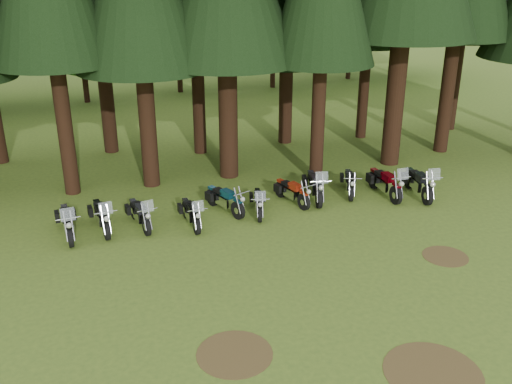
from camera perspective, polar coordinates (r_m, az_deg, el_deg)
ground at (r=16.18m, az=6.23°, el=-9.60°), size 120.00×120.00×0.00m
decid_3 at (r=37.81m, az=-16.82°, el=15.25°), size 6.12×5.95×7.65m
decid_4 at (r=39.70m, az=-7.45°, el=16.05°), size 5.93×5.76×7.41m
decid_6 at (r=44.70m, az=10.09°, el=17.65°), size 7.06×6.86×8.82m
dirt_patch_0 at (r=13.77m, az=-2.16°, el=-15.86°), size 1.80×1.80×0.01m
dirt_patch_1 at (r=18.65m, az=18.40°, el=-6.11°), size 1.40×1.40×0.01m
dirt_patch_2 at (r=13.82m, az=17.27°, el=-16.88°), size 2.20×2.20×0.01m
motorcycle_0 at (r=19.71m, az=-18.35°, el=-2.96°), size 0.50×2.33×1.46m
motorcycle_1 at (r=19.84m, az=-15.18°, el=-2.44°), size 0.56×2.29×1.44m
motorcycle_2 at (r=19.79m, az=-11.53°, el=-2.25°), size 0.61×2.15×1.35m
motorcycle_3 at (r=19.61m, az=-6.51°, el=-2.21°), size 0.41×2.07×1.30m
motorcycle_4 at (r=20.57m, az=-3.15°, el=-0.84°), size 0.93×2.09×0.89m
motorcycle_5 at (r=20.39m, az=0.25°, el=-1.12°), size 0.75×1.99×1.26m
motorcycle_6 at (r=21.33m, az=3.60°, el=-0.05°), size 0.67×2.04×0.85m
motorcycle_7 at (r=21.73m, az=5.91°, el=0.53°), size 0.83×2.43×1.53m
motorcycle_8 at (r=22.47m, az=9.32°, el=0.86°), size 0.87×1.98×0.84m
motorcycle_9 at (r=22.47m, az=12.78°, el=0.82°), size 0.45×2.42×1.53m
motorcycle_10 at (r=22.76m, az=15.94°, el=0.80°), size 0.69×2.46×1.55m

